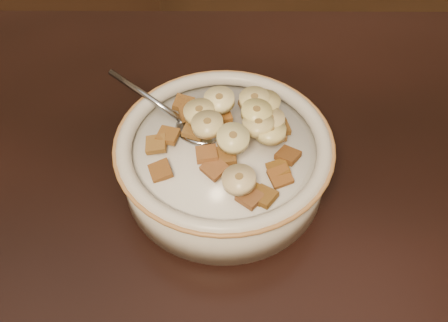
{
  "coord_description": "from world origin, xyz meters",
  "views": [
    {
      "loc": [
        0.21,
        -0.2,
        1.18
      ],
      "look_at": [
        0.2,
        0.14,
        0.78
      ],
      "focal_mm": 40.0,
      "sensor_mm": 36.0,
      "label": 1
    }
  ],
  "objects_px": {
    "spoon": "(197,131)",
    "table": "(14,299)",
    "cereal_bowl": "(224,164)",
    "chair": "(65,60)"
  },
  "relations": [
    {
      "from": "spoon",
      "to": "table",
      "type": "bearing_deg",
      "value": -13.21
    },
    {
      "from": "cereal_bowl",
      "to": "spoon",
      "type": "bearing_deg",
      "value": 145.91
    },
    {
      "from": "cereal_bowl",
      "to": "table",
      "type": "bearing_deg",
      "value": -145.23
    },
    {
      "from": "table",
      "to": "cereal_bowl",
      "type": "distance_m",
      "value": 0.24
    },
    {
      "from": "chair",
      "to": "cereal_bowl",
      "type": "height_order",
      "value": "chair"
    },
    {
      "from": "chair",
      "to": "spoon",
      "type": "relative_size",
      "value": 17.76
    },
    {
      "from": "table",
      "to": "cereal_bowl",
      "type": "bearing_deg",
      "value": 33.17
    },
    {
      "from": "cereal_bowl",
      "to": "spoon",
      "type": "xyz_separation_m",
      "value": [
        -0.03,
        0.02,
        0.03
      ]
    },
    {
      "from": "table",
      "to": "cereal_bowl",
      "type": "relative_size",
      "value": 6.65
    },
    {
      "from": "cereal_bowl",
      "to": "spoon",
      "type": "height_order",
      "value": "spoon"
    }
  ]
}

